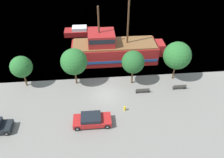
{
  "coord_description": "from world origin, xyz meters",
  "views": [
    {
      "loc": [
        -1.14,
        -22.54,
        20.43
      ],
      "look_at": [
        1.0,
        2.0,
        1.2
      ],
      "focal_mm": 35.0,
      "sensor_mm": 36.0,
      "label": 1
    }
  ],
  "objects_px": {
    "fire_hydrant": "(125,108)",
    "bench_promenade_east": "(143,90)",
    "parked_car_curb_front": "(92,120)",
    "bench_promenade_west": "(180,87)",
    "moored_boat_dockside": "(82,31)",
    "pirate_ship": "(114,50)"
  },
  "relations": [
    {
      "from": "pirate_ship",
      "to": "bench_promenade_west",
      "type": "height_order",
      "value": "pirate_ship"
    },
    {
      "from": "moored_boat_dockside",
      "to": "fire_hydrant",
      "type": "relative_size",
      "value": 9.47
    },
    {
      "from": "pirate_ship",
      "to": "parked_car_curb_front",
      "type": "bearing_deg",
      "value": -105.56
    },
    {
      "from": "parked_car_curb_front",
      "to": "bench_promenade_east",
      "type": "bearing_deg",
      "value": 35.31
    },
    {
      "from": "bench_promenade_west",
      "to": "pirate_ship",
      "type": "bearing_deg",
      "value": 135.19
    },
    {
      "from": "moored_boat_dockside",
      "to": "parked_car_curb_front",
      "type": "xyz_separation_m",
      "value": [
        1.67,
        -24.01,
        0.04
      ]
    },
    {
      "from": "bench_promenade_east",
      "to": "bench_promenade_west",
      "type": "relative_size",
      "value": 1.02
    },
    {
      "from": "pirate_ship",
      "to": "parked_car_curb_front",
      "type": "relative_size",
      "value": 3.41
    },
    {
      "from": "fire_hydrant",
      "to": "bench_promenade_west",
      "type": "bearing_deg",
      "value": 22.77
    },
    {
      "from": "pirate_ship",
      "to": "fire_hydrant",
      "type": "bearing_deg",
      "value": -88.57
    },
    {
      "from": "pirate_ship",
      "to": "bench_promenade_east",
      "type": "xyz_separation_m",
      "value": [
        3.23,
        -8.92,
        -1.49
      ]
    },
    {
      "from": "fire_hydrant",
      "to": "bench_promenade_east",
      "type": "relative_size",
      "value": 0.41
    },
    {
      "from": "fire_hydrant",
      "to": "bench_promenade_west",
      "type": "relative_size",
      "value": 0.42
    },
    {
      "from": "parked_car_curb_front",
      "to": "bench_promenade_west",
      "type": "relative_size",
      "value": 2.45
    },
    {
      "from": "moored_boat_dockside",
      "to": "pirate_ship",
      "type": "bearing_deg",
      "value": -61.03
    },
    {
      "from": "parked_car_curb_front",
      "to": "fire_hydrant",
      "type": "bearing_deg",
      "value": 24.05
    },
    {
      "from": "parked_car_curb_front",
      "to": "pirate_ship",
      "type": "bearing_deg",
      "value": 74.44
    },
    {
      "from": "moored_boat_dockside",
      "to": "parked_car_curb_front",
      "type": "bearing_deg",
      "value": -86.01
    },
    {
      "from": "moored_boat_dockside",
      "to": "fire_hydrant",
      "type": "xyz_separation_m",
      "value": [
        5.86,
        -22.14,
        -0.25
      ]
    },
    {
      "from": "moored_boat_dockside",
      "to": "fire_hydrant",
      "type": "distance_m",
      "value": 22.91
    },
    {
      "from": "pirate_ship",
      "to": "bench_promenade_west",
      "type": "distance_m",
      "value": 12.28
    },
    {
      "from": "moored_boat_dockside",
      "to": "bench_promenade_west",
      "type": "distance_m",
      "value": 23.44
    }
  ]
}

